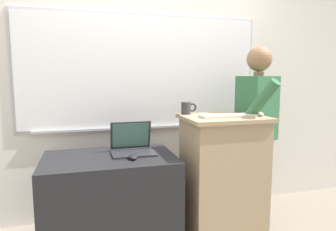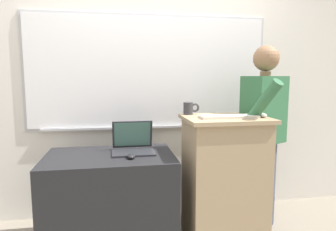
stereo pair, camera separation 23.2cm
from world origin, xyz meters
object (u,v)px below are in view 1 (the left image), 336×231
laptop (132,144)px  coffee_mug (187,108)px  wireless_keyboard (228,116)px  computer_mouse_by_laptop (133,157)px  side_desk (111,204)px  lectern_podium (222,179)px  computer_mouse_by_keyboard (259,114)px  person_presenter (257,124)px

laptop → coffee_mug: bearing=4.5°
wireless_keyboard → computer_mouse_by_laptop: 0.80m
computer_mouse_by_laptop → side_desk: bearing=142.1°
lectern_podium → computer_mouse_by_keyboard: 0.61m
wireless_keyboard → coffee_mug: (-0.25, 0.26, 0.04)m
person_presenter → computer_mouse_by_laptop: person_presenter is taller
laptop → computer_mouse_by_laptop: 0.21m
wireless_keyboard → coffee_mug: size_ratio=3.31×
side_desk → computer_mouse_by_keyboard: computer_mouse_by_keyboard is taller
wireless_keyboard → computer_mouse_by_laptop: (-0.75, 0.02, -0.28)m
computer_mouse_by_keyboard → wireless_keyboard: bearing=179.0°
person_presenter → coffee_mug: size_ratio=12.03×
computer_mouse_by_keyboard → computer_mouse_by_laptop: bearing=178.6°
computer_mouse_by_laptop → computer_mouse_by_keyboard: 1.06m
person_presenter → laptop: (-1.14, -0.03, -0.11)m
side_desk → person_presenter: size_ratio=0.61×
lectern_podium → computer_mouse_by_laptop: bearing=-176.4°
side_desk → person_presenter: (1.32, 0.11, 0.55)m
person_presenter → laptop: size_ratio=4.89×
side_desk → coffee_mug: 0.98m
lectern_podium → coffee_mug: size_ratio=7.74×
person_presenter → computer_mouse_by_keyboard: bearing=-147.5°
wireless_keyboard → coffee_mug: 0.36m
lectern_podium → side_desk: bearing=175.1°
laptop → coffee_mug: coffee_mug is taller
lectern_podium → side_desk: lectern_podium is taller
side_desk → wireless_keyboard: wireless_keyboard is taller
computer_mouse_by_laptop → computer_mouse_by_keyboard: bearing=-1.4°
laptop → coffee_mug: size_ratio=2.46×
laptop → lectern_podium: bearing=-12.2°
computer_mouse_by_laptop → computer_mouse_by_keyboard: computer_mouse_by_keyboard is taller
side_desk → person_presenter: 1.44m
laptop → computer_mouse_by_keyboard: computer_mouse_by_keyboard is taller
lectern_podium → person_presenter: size_ratio=0.64×
side_desk → computer_mouse_by_laptop: 0.44m
laptop → computer_mouse_by_laptop: laptop is taller
side_desk → laptop: size_ratio=2.98×
computer_mouse_by_laptop → wireless_keyboard: bearing=-1.5°
person_presenter → computer_mouse_by_laptop: size_ratio=16.21×
lectern_podium → person_presenter: person_presenter is taller
wireless_keyboard → coffee_mug: bearing=134.0°
wireless_keyboard → lectern_podium: bearing=91.6°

